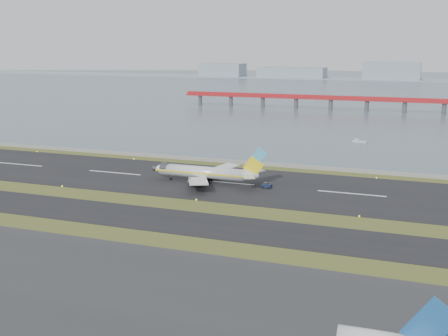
# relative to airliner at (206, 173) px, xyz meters

# --- Properties ---
(ground) EXTENTS (1000.00, 1000.00, 0.00)m
(ground) POSITION_rel_airliner_xyz_m (4.82, -27.12, -3.46)
(ground) COLOR #394819
(ground) RESTS_ON ground
(apron_strip) EXTENTS (1000.00, 50.00, 0.10)m
(apron_strip) POSITION_rel_airliner_xyz_m (4.82, -82.12, -3.41)
(apron_strip) COLOR #2C2C2E
(apron_strip) RESTS_ON ground
(taxiway_strip) EXTENTS (1000.00, 18.00, 0.10)m
(taxiway_strip) POSITION_rel_airliner_xyz_m (4.82, -39.12, -3.41)
(taxiway_strip) COLOR black
(taxiway_strip) RESTS_ON ground
(runway_strip) EXTENTS (1000.00, 45.00, 0.10)m
(runway_strip) POSITION_rel_airliner_xyz_m (4.82, 2.88, -3.41)
(runway_strip) COLOR black
(runway_strip) RESTS_ON ground
(seawall) EXTENTS (1000.00, 2.50, 1.00)m
(seawall) POSITION_rel_airliner_xyz_m (4.82, 32.88, -2.96)
(seawall) COLOR gray
(seawall) RESTS_ON ground
(bay_water) EXTENTS (1400.00, 800.00, 1.30)m
(bay_water) POSITION_rel_airliner_xyz_m (4.82, 432.88, -3.46)
(bay_water) COLOR #4C5F6D
(bay_water) RESTS_ON ground
(red_pier) EXTENTS (260.00, 5.00, 10.20)m
(red_pier) POSITION_rel_airliner_xyz_m (24.82, 222.88, 3.82)
(red_pier) COLOR #AB1D21
(red_pier) RESTS_ON ground
(far_shoreline) EXTENTS (1400.00, 80.00, 60.50)m
(far_shoreline) POSITION_rel_airliner_xyz_m (18.45, 592.88, 2.61)
(far_shoreline) COLOR #8E9CA8
(far_shoreline) RESTS_ON ground
(airliner) EXTENTS (38.52, 32.89, 12.80)m
(airliner) POSITION_rel_airliner_xyz_m (0.00, 0.00, 0.00)
(airliner) COLOR silver
(airliner) RESTS_ON ground
(pushback_tug) EXTENTS (3.10, 2.18, 1.81)m
(pushback_tug) POSITION_rel_airliner_xyz_m (19.59, 0.65, -2.58)
(pushback_tug) COLOR #16213E
(pushback_tug) RESTS_ON ground
(workboat_near) EXTENTS (6.95, 3.51, 1.61)m
(workboat_near) POSITION_rel_airliner_xyz_m (35.80, 94.85, -2.95)
(workboat_near) COLOR #BABBBF
(workboat_near) RESTS_ON ground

